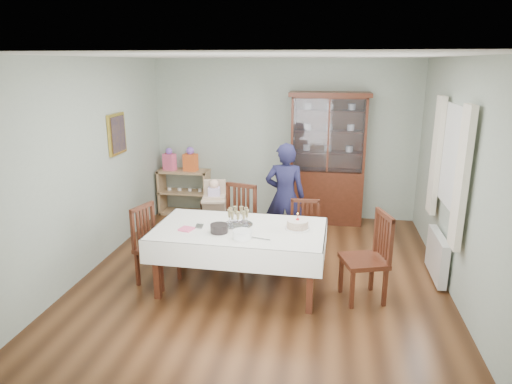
% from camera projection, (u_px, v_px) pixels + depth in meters
% --- Properties ---
extents(floor, '(5.00, 5.00, 0.00)m').
position_uv_depth(floor, '(263.00, 276.00, 5.83)').
color(floor, '#593319').
rests_on(floor, ground).
extents(room_shell, '(5.00, 5.00, 5.00)m').
position_uv_depth(room_shell, '(269.00, 137.00, 5.86)').
color(room_shell, '#9EAA99').
rests_on(room_shell, floor).
extents(dining_table, '(2.03, 1.20, 0.76)m').
position_uv_depth(dining_table, '(240.00, 257.00, 5.45)').
color(dining_table, '#491E12').
rests_on(dining_table, floor).
extents(china_cabinet, '(1.30, 0.48, 2.18)m').
position_uv_depth(china_cabinet, '(327.00, 157.00, 7.55)').
color(china_cabinet, '#491E12').
rests_on(china_cabinet, floor).
extents(sideboard, '(0.90, 0.38, 0.80)m').
position_uv_depth(sideboard, '(184.00, 192.00, 8.15)').
color(sideboard, tan).
rests_on(sideboard, floor).
extents(picture_frame, '(0.04, 0.48, 0.58)m').
position_uv_depth(picture_frame, '(117.00, 134.00, 6.47)').
color(picture_frame, gold).
rests_on(picture_frame, room_shell).
extents(window, '(0.04, 1.02, 1.22)m').
position_uv_depth(window, '(454.00, 158.00, 5.35)').
color(window, white).
rests_on(window, room_shell).
extents(curtain_left, '(0.07, 0.30, 1.55)m').
position_uv_depth(curtain_left, '(462.00, 179.00, 4.80)').
color(curtain_left, silver).
rests_on(curtain_left, room_shell).
extents(curtain_right, '(0.07, 0.30, 1.55)m').
position_uv_depth(curtain_right, '(436.00, 156.00, 5.98)').
color(curtain_right, silver).
rests_on(curtain_right, room_shell).
extents(radiator, '(0.10, 0.80, 0.55)m').
position_uv_depth(radiator, '(437.00, 256.00, 5.70)').
color(radiator, white).
rests_on(radiator, floor).
extents(chair_far_left, '(0.58, 0.58, 1.05)m').
position_uv_depth(chair_far_left, '(235.00, 239.00, 6.19)').
color(chair_far_left, '#491E12').
rests_on(chair_far_left, floor).
extents(chair_far_right, '(0.40, 0.40, 0.89)m').
position_uv_depth(chair_far_right, '(303.00, 248.00, 6.03)').
color(chair_far_right, '#491E12').
rests_on(chair_far_right, floor).
extents(chair_end_left, '(0.54, 0.54, 0.97)m').
position_uv_depth(chair_end_left, '(157.00, 260.00, 5.60)').
color(chair_end_left, '#491E12').
rests_on(chair_end_left, floor).
extents(chair_end_right, '(0.58, 0.58, 1.03)m').
position_uv_depth(chair_end_right, '(364.00, 274.00, 5.19)').
color(chair_end_right, '#491E12').
rests_on(chair_end_right, floor).
extents(woman, '(0.58, 0.40, 1.56)m').
position_uv_depth(woman, '(285.00, 197.00, 6.52)').
color(woman, black).
rests_on(woman, floor).
extents(high_chair, '(0.50, 0.50, 0.98)m').
position_uv_depth(high_chair, '(215.00, 218.00, 6.82)').
color(high_chair, black).
rests_on(high_chair, floor).
extents(champagne_tray, '(0.35, 0.35, 0.21)m').
position_uv_depth(champagne_tray, '(238.00, 220.00, 5.40)').
color(champagne_tray, silver).
rests_on(champagne_tray, dining_table).
extents(birthday_cake, '(0.29, 0.29, 0.20)m').
position_uv_depth(birthday_cake, '(297.00, 225.00, 5.30)').
color(birthday_cake, white).
rests_on(birthday_cake, dining_table).
extents(plate_stack_dark, '(0.25, 0.25, 0.10)m').
position_uv_depth(plate_stack_dark, '(219.00, 228.00, 5.19)').
color(plate_stack_dark, black).
rests_on(plate_stack_dark, dining_table).
extents(plate_stack_white, '(0.25, 0.25, 0.09)m').
position_uv_depth(plate_stack_white, '(242.00, 234.00, 5.02)').
color(plate_stack_white, white).
rests_on(plate_stack_white, dining_table).
extents(napkin_stack, '(0.18, 0.18, 0.02)m').
position_uv_depth(napkin_stack, '(186.00, 229.00, 5.28)').
color(napkin_stack, '#F15881').
rests_on(napkin_stack, dining_table).
extents(cutlery, '(0.13, 0.17, 0.01)m').
position_uv_depth(cutlery, '(196.00, 226.00, 5.39)').
color(cutlery, silver).
rests_on(cutlery, dining_table).
extents(cake_knife, '(0.28, 0.09, 0.01)m').
position_uv_depth(cake_knife, '(258.00, 238.00, 5.02)').
color(cake_knife, silver).
rests_on(cake_knife, dining_table).
extents(gift_bag_pink, '(0.24, 0.19, 0.39)m').
position_uv_depth(gift_bag_pink, '(169.00, 160.00, 8.01)').
color(gift_bag_pink, '#F15881').
rests_on(gift_bag_pink, sideboard).
extents(gift_bag_orange, '(0.25, 0.19, 0.42)m').
position_uv_depth(gift_bag_orange, '(190.00, 160.00, 7.95)').
color(gift_bag_orange, '#E35B23').
rests_on(gift_bag_orange, sideboard).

